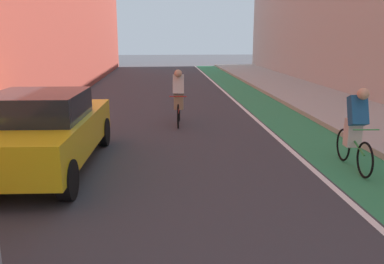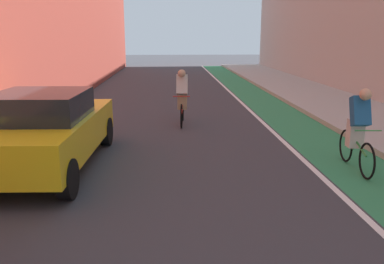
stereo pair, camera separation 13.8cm
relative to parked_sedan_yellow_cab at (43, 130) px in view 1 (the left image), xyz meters
The scene contains 7 objects.
ground_plane 6.32m from the parked_sedan_yellow_cab, 61.99° to the left, with size 87.66×87.66×0.00m, color #38383D.
bike_lane_paint 9.75m from the parked_sedan_yellow_cab, 50.84° to the left, with size 1.60×39.85×0.00m, color #2D8451.
lane_divider_stripe 9.21m from the parked_sedan_yellow_cab, 55.20° to the left, with size 0.12×39.85×0.00m, color white.
sidewalk_right 11.47m from the parked_sedan_yellow_cab, 41.18° to the left, with size 3.35×39.85×0.14m, color #A8A59E.
parked_sedan_yellow_cab is the anchor object (origin of this frame).
cyclist_trailing 6.05m from the parked_sedan_yellow_cab, ahead, with size 0.48×1.73×1.62m.
cyclist_far 4.80m from the parked_sedan_yellow_cab, 54.44° to the left, with size 0.48×1.74×1.63m.
Camera 1 is at (-0.64, 2.65, 2.55)m, focal length 37.51 mm.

